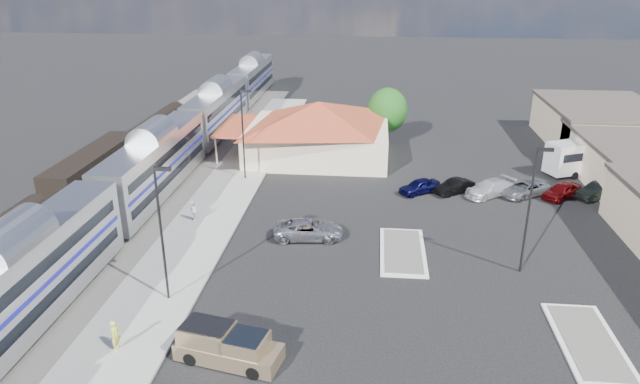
# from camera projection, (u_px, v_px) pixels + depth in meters

# --- Properties ---
(ground) EXTENTS (280.00, 280.00, 0.00)m
(ground) POSITION_uv_depth(u_px,v_px,m) (347.00, 263.00, 40.69)
(ground) COLOR black
(ground) RESTS_ON ground
(railbed) EXTENTS (16.00, 100.00, 0.12)m
(railbed) POSITION_uv_depth(u_px,v_px,m) (113.00, 207.00, 49.99)
(railbed) COLOR #4C4944
(railbed) RESTS_ON ground
(platform) EXTENTS (5.50, 92.00, 0.18)m
(platform) POSITION_uv_depth(u_px,v_px,m) (207.00, 220.00, 47.31)
(platform) COLOR gray
(platform) RESTS_ON ground
(passenger_train) EXTENTS (3.00, 104.00, 5.55)m
(passenger_train) POSITION_uv_depth(u_px,v_px,m) (156.00, 166.00, 51.51)
(passenger_train) COLOR silver
(passenger_train) RESTS_ON ground
(freight_cars) EXTENTS (2.80, 46.00, 4.00)m
(freight_cars) POSITION_uv_depth(u_px,v_px,m) (94.00, 173.00, 52.52)
(freight_cars) COLOR black
(freight_cars) RESTS_ON ground
(station_depot) EXTENTS (18.35, 12.24, 6.20)m
(station_depot) POSITION_uv_depth(u_px,v_px,m) (318.00, 129.00, 62.14)
(station_depot) COLOR beige
(station_depot) RESTS_ON ground
(traffic_island_south) EXTENTS (3.30, 7.50, 0.21)m
(traffic_island_south) POSITION_uv_depth(u_px,v_px,m) (403.00, 251.00, 42.13)
(traffic_island_south) COLOR silver
(traffic_island_south) RESTS_ON ground
(traffic_island_north) EXTENTS (3.30, 7.50, 0.21)m
(traffic_island_north) POSITION_uv_depth(u_px,v_px,m) (588.00, 342.00, 31.97)
(traffic_island_north) COLOR silver
(traffic_island_north) RESTS_ON ground
(lamp_plat_s) EXTENTS (1.08, 0.25, 9.00)m
(lamp_plat_s) POSITION_uv_depth(u_px,v_px,m) (162.00, 224.00, 34.17)
(lamp_plat_s) COLOR black
(lamp_plat_s) RESTS_ON ground
(lamp_plat_n) EXTENTS (1.08, 0.25, 9.00)m
(lamp_plat_n) POSITION_uv_depth(u_px,v_px,m) (244.00, 127.00, 54.51)
(lamp_plat_n) COLOR black
(lamp_plat_n) RESTS_ON ground
(lamp_lot) EXTENTS (1.08, 0.25, 9.00)m
(lamp_lot) POSITION_uv_depth(u_px,v_px,m) (532.00, 200.00, 37.60)
(lamp_lot) COLOR black
(lamp_lot) RESTS_ON ground
(tree_depot) EXTENTS (4.71, 4.71, 6.63)m
(tree_depot) POSITION_uv_depth(u_px,v_px,m) (387.00, 110.00, 66.66)
(tree_depot) COLOR #382314
(tree_depot) RESTS_ON ground
(pickup_truck) EXTENTS (5.97, 3.21, 1.96)m
(pickup_truck) POSITION_uv_depth(u_px,v_px,m) (229.00, 346.00, 30.29)
(pickup_truck) COLOR #9A815F
(pickup_truck) RESTS_ON ground
(suv) EXTENTS (5.64, 3.03, 1.50)m
(suv) POSITION_uv_depth(u_px,v_px,m) (309.00, 230.00, 44.08)
(suv) COLOR #A7A9AF
(suv) RESTS_ON ground
(coach_bus) EXTENTS (10.88, 6.57, 3.48)m
(coach_bus) POSITION_uv_depth(u_px,v_px,m) (596.00, 154.00, 57.72)
(coach_bus) COLOR white
(coach_bus) RESTS_ON ground
(person_a) EXTENTS (0.51, 0.70, 1.78)m
(person_a) POSITION_uv_depth(u_px,v_px,m) (116.00, 335.00, 30.97)
(person_a) COLOR #D2CE41
(person_a) RESTS_ON platform
(person_b) EXTENTS (0.91, 1.00, 1.68)m
(person_b) POSITION_uv_depth(u_px,v_px,m) (192.00, 211.00, 46.73)
(person_b) COLOR silver
(person_b) RESTS_ON platform
(parked_car_a) EXTENTS (4.26, 3.61, 1.38)m
(parked_car_a) POSITION_uv_depth(u_px,v_px,m) (419.00, 186.00, 52.89)
(parked_car_a) COLOR #0B0B38
(parked_car_a) RESTS_ON ground
(parked_car_b) EXTENTS (4.07, 3.49, 1.32)m
(parked_car_b) POSITION_uv_depth(u_px,v_px,m) (454.00, 187.00, 52.88)
(parked_car_b) COLOR black
(parked_car_b) RESTS_ON ground
(parked_car_c) EXTENTS (5.35, 4.69, 1.48)m
(parked_car_c) POSITION_uv_depth(u_px,v_px,m) (490.00, 188.00, 52.28)
(parked_car_c) COLOR white
(parked_car_c) RESTS_ON ground
(parked_car_d) EXTENTS (5.33, 4.64, 1.36)m
(parked_car_d) POSITION_uv_depth(u_px,v_px,m) (525.00, 189.00, 52.28)
(parked_car_d) COLOR gray
(parked_car_d) RESTS_ON ground
(parked_car_e) EXTENTS (4.39, 4.14, 1.47)m
(parked_car_e) POSITION_uv_depth(u_px,v_px,m) (562.00, 191.00, 51.69)
(parked_car_e) COLOR maroon
(parked_car_e) RESTS_ON ground
(parked_car_f) EXTENTS (4.48, 3.70, 1.44)m
(parked_car_f) POSITION_uv_depth(u_px,v_px,m) (597.00, 191.00, 51.68)
(parked_car_f) COLOR black
(parked_car_f) RESTS_ON ground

